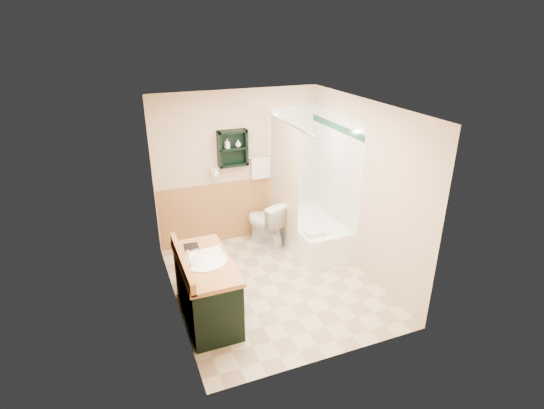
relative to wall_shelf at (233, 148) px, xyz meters
The scene contains 25 objects.
floor 2.09m from the wall_shelf, 85.93° to the right, with size 3.00×3.00×0.00m, color beige.
back_wall 0.38m from the wall_shelf, 48.99° to the left, with size 2.60×0.04×2.40m, color beige.
left_wall 1.89m from the wall_shelf, 130.97° to the right, with size 0.04×3.00×2.40m, color beige.
right_wall 2.03m from the wall_shelf, 44.70° to the right, with size 0.04×3.00×2.40m, color beige.
ceiling 1.66m from the wall_shelf, 85.93° to the right, with size 2.60×3.00×0.04m, color white.
wainscot_left 2.12m from the wall_shelf, 130.14° to the right, with size 2.98×2.98×1.00m, color #C07F4E, non-canonical shape.
wainscot_back 1.06m from the wall_shelf, 38.66° to the left, with size 2.58×2.58×1.00m, color #C07F4E, non-canonical shape.
mirror_frame 2.28m from the wall_shelf, 120.90° to the right, with size 1.30×1.30×1.00m, color olive, non-canonical shape.
mirror_glass 2.28m from the wall_shelf, 120.79° to the right, with size 1.20×1.20×0.90m, color white, non-canonical shape.
tile_right 1.61m from the wall_shelf, 25.39° to the right, with size 1.50×1.50×2.10m, color white, non-canonical shape.
tile_back 1.23m from the wall_shelf, ahead, with size 0.95×0.95×2.10m, color white, non-canonical shape.
tile_accent 1.56m from the wall_shelf, 25.55° to the right, with size 1.50×1.50×0.10m, color #13452B, non-canonical shape.
wall_shelf is the anchor object (origin of this frame).
hair_dryer 0.46m from the wall_shelf, behind, with size 0.10×0.24×0.18m, color silver, non-canonical shape.
towel_bar 0.49m from the wall_shelf, ahead, with size 0.40×0.06×0.40m, color white, non-canonical shape.
curtain_rod 1.01m from the wall_shelf, 46.11° to the right, with size 0.03×0.03×1.60m, color silver.
shower_curtain 0.89m from the wall_shelf, 37.30° to the right, with size 1.05×1.05×1.70m, color #BFB191, non-canonical shape.
vanity 2.28m from the wall_shelf, 117.09° to the right, with size 0.59×1.22×0.78m, color black.
bathtub 1.77m from the wall_shelf, 29.79° to the right, with size 0.71×1.50×0.47m, color white.
toilet 1.28m from the wall_shelf, 37.25° to the right, with size 0.43×0.76×0.75m, color white.
counter_towel 1.96m from the wall_shelf, 115.99° to the right, with size 0.25×0.20×0.04m, color white.
vanity_book 1.88m from the wall_shelf, 127.11° to the right, with size 0.17×0.02×0.23m, color black.
tub_towel 1.74m from the wall_shelf, 52.94° to the right, with size 0.25×0.21×0.07m, color white.
soap_bottle_a 0.10m from the wall_shelf, behind, with size 0.06×0.14×0.06m, color white.
soap_bottle_b 0.10m from the wall_shelf, ahead, with size 0.08×0.11×0.08m, color white.
Camera 1 is at (-1.83, -4.53, 3.30)m, focal length 28.00 mm.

